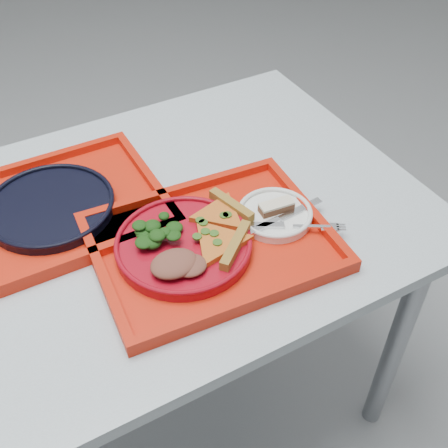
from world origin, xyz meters
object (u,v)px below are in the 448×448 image
at_px(dinner_plate, 184,246).
at_px(navy_plate, 51,207).
at_px(tray_far, 52,212).
at_px(dessert_bar, 276,207).
at_px(tray_main, 212,245).

height_order(dinner_plate, navy_plate, dinner_plate).
height_order(tray_far, dinner_plate, dinner_plate).
distance_m(dinner_plate, dessert_bar, 0.21).
relative_size(navy_plate, dessert_bar, 3.60).
xyz_separation_m(tray_main, tray_far, (-0.24, 0.24, 0.00)).
xyz_separation_m(navy_plate, dessert_bar, (0.40, -0.24, 0.02)).
distance_m(tray_main, dinner_plate, 0.06).
height_order(tray_far, dessert_bar, dessert_bar).
bearing_deg(dessert_bar, navy_plate, 154.39).
distance_m(navy_plate, dessert_bar, 0.46).
distance_m(tray_far, dinner_plate, 0.30).
xyz_separation_m(tray_far, dessert_bar, (0.40, -0.24, 0.03)).
distance_m(tray_far, navy_plate, 0.01).
bearing_deg(navy_plate, dinner_plate, -51.01).
height_order(tray_far, navy_plate, navy_plate).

